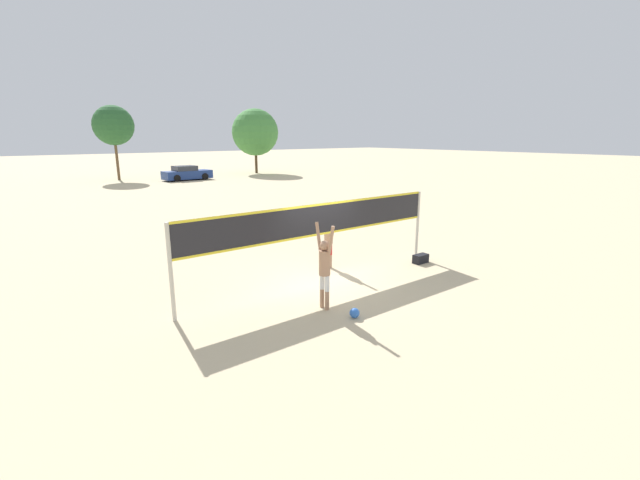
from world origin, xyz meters
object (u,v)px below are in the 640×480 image
at_px(volleyball, 355,313).
at_px(player_blocker, 328,237).
at_px(parked_car_near, 187,174).
at_px(tree_left_cluster, 113,125).
at_px(volleyball_net, 320,224).
at_px(gear_bag, 421,259).
at_px(player_spiker, 325,265).
at_px(tree_right_cluster, 255,132).

bearing_deg(volleyball, player_blocker, 59.64).
height_order(parked_car_near, tree_left_cluster, tree_left_cluster).
xyz_separation_m(volleyball_net, volleyball, (-0.88, -2.45, -1.63)).
bearing_deg(gear_bag, player_blocker, 149.95).
distance_m(player_spiker, tree_left_cluster, 37.10).
distance_m(player_blocker, volleyball, 4.16).
relative_size(player_blocker, parked_car_near, 0.43).
distance_m(player_spiker, tree_right_cluster, 39.84).
distance_m(player_blocker, gear_bag, 3.27).
bearing_deg(player_spiker, tree_right_cluster, -27.41).
bearing_deg(parked_car_near, volleyball, -107.94).
bearing_deg(volleyball, tree_right_cluster, 63.42).
distance_m(gear_bag, tree_left_cluster, 35.98).
bearing_deg(tree_right_cluster, volleyball_net, -117.04).
xyz_separation_m(player_blocker, volleyball, (-2.05, -3.50, -0.90)).
bearing_deg(volleyball_net, tree_right_cluster, 62.96).
height_order(player_spiker, volleyball, player_spiker).
bearing_deg(parked_car_near, volleyball_net, -107.55).
bearing_deg(tree_left_cluster, player_spiker, -96.25).
distance_m(volleyball_net, parked_car_near, 32.02).
height_order(player_blocker, volleyball, player_blocker).
height_order(parked_car_near, tree_right_cluster, tree_right_cluster).
bearing_deg(gear_bag, player_spiker, -168.19).
relative_size(player_spiker, player_blocker, 1.10).
bearing_deg(player_spiker, parked_car_near, -15.67).
xyz_separation_m(player_spiker, gear_bag, (4.98, 1.04, -0.98)).
xyz_separation_m(player_blocker, parked_car_near, (6.88, 29.93, -0.39)).
bearing_deg(tree_left_cluster, player_blocker, -92.96).
bearing_deg(player_spiker, volleyball, -167.03).
height_order(player_spiker, player_blocker, player_spiker).
xyz_separation_m(volleyball, gear_bag, (4.78, 1.92, 0.03)).
height_order(volleyball_net, tree_right_cluster, tree_right_cluster).
distance_m(parked_car_near, tree_right_cluster, 10.29).
distance_m(volleyball_net, player_spiker, 2.01).
relative_size(volleyball_net, parked_car_near, 1.90).
xyz_separation_m(volleyball, tree_left_cluster, (3.81, 37.55, 4.95)).
xyz_separation_m(player_spiker, player_blocker, (2.25, 2.62, -0.12)).
relative_size(volleyball, tree_left_cluster, 0.03).
bearing_deg(parked_car_near, player_blocker, -105.93).
height_order(player_spiker, gear_bag, player_spiker).
distance_m(volleyball, tree_right_cluster, 40.63).
height_order(player_blocker, parked_car_near, player_blocker).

